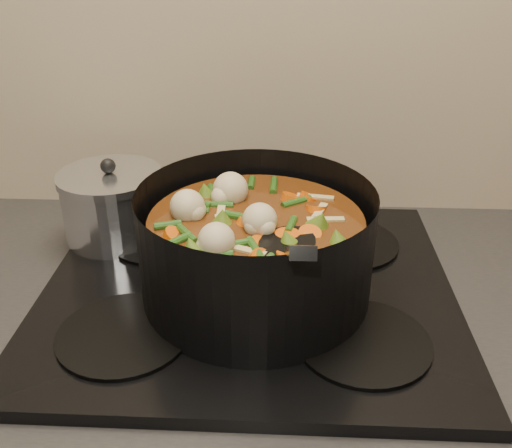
{
  "coord_description": "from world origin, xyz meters",
  "views": [
    {
      "loc": [
        0.05,
        1.2,
        1.43
      ],
      "look_at": [
        0.01,
        1.91,
        1.05
      ],
      "focal_mm": 40.0,
      "sensor_mm": 36.0,
      "label": 1
    }
  ],
  "objects": [
    {
      "name": "stockpot",
      "position": [
        0.01,
        1.91,
        1.01
      ],
      "size": [
        0.39,
        0.48,
        0.25
      ],
      "rotation": [
        0.0,
        0.0,
        -0.18
      ],
      "color": "black",
      "rests_on": "stovetop"
    },
    {
      "name": "stovetop",
      "position": [
        0.0,
        1.93,
        0.92
      ],
      "size": [
        0.62,
        0.54,
        0.03
      ],
      "color": "black",
      "rests_on": "counter"
    },
    {
      "name": "saucepan",
      "position": [
        -0.24,
        2.07,
        0.99
      ],
      "size": [
        0.18,
        0.18,
        0.14
      ],
      "rotation": [
        0.0,
        0.0,
        -0.0
      ],
      "color": "silver",
      "rests_on": "stovetop"
    }
  ]
}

